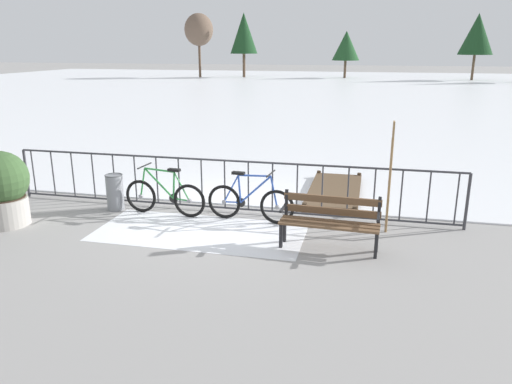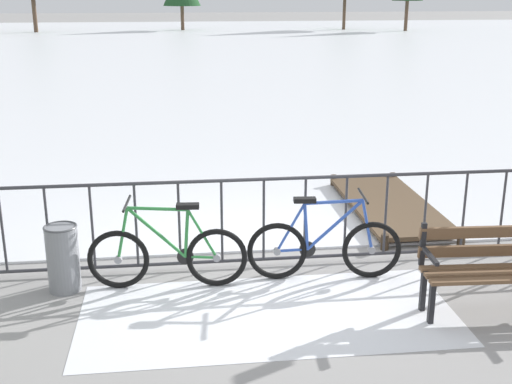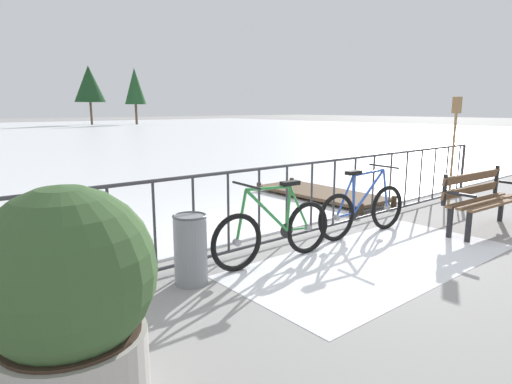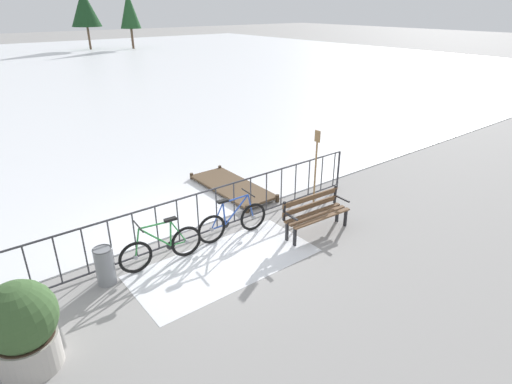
% 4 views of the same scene
% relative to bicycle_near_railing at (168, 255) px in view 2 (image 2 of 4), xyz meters
% --- Properties ---
extents(ground_plane, '(160.00, 160.00, 0.00)m').
position_rel_bicycle_near_railing_xyz_m(ground_plane, '(1.09, 0.44, -0.37)').
color(ground_plane, gray).
extents(frozen_pond, '(80.00, 56.00, 0.03)m').
position_rel_bicycle_near_railing_xyz_m(frozen_pond, '(1.09, 28.84, -0.35)').
color(frozen_pond, white).
rests_on(frozen_pond, ground).
extents(snow_patch, '(3.72, 1.72, 0.01)m').
position_rel_bicycle_near_railing_xyz_m(snow_patch, '(0.97, -0.76, -0.36)').
color(snow_patch, white).
rests_on(snow_patch, ground).
extents(railing_fence, '(9.06, 0.06, 1.07)m').
position_rel_bicycle_near_railing_xyz_m(railing_fence, '(1.09, 0.44, 0.19)').
color(railing_fence, '#38383D').
rests_on(railing_fence, ground).
extents(bicycle_near_railing, '(1.71, 0.52, 0.97)m').
position_rel_bicycle_near_railing_xyz_m(bicycle_near_railing, '(0.00, 0.00, 0.00)').
color(bicycle_near_railing, black).
rests_on(bicycle_near_railing, ground).
extents(bicycle_second, '(1.71, 0.52, 0.97)m').
position_rel_bicycle_near_railing_xyz_m(bicycle_second, '(1.71, 0.01, 0.00)').
color(bicycle_second, black).
rests_on(bicycle_second, ground).
extents(park_bench, '(1.62, 0.57, 0.89)m').
position_rel_bicycle_near_railing_xyz_m(park_bench, '(3.28, -0.93, 0.14)').
color(park_bench, brown).
rests_on(park_bench, ground).
extents(trash_bin, '(0.35, 0.35, 0.73)m').
position_rel_bicycle_near_railing_xyz_m(trash_bin, '(-1.10, 0.06, 0.00)').
color(trash_bin, gray).
rests_on(trash_bin, ground).
extents(wooden_dock, '(1.10, 2.79, 0.20)m').
position_rel_bicycle_near_railing_xyz_m(wooden_dock, '(3.14, 2.09, -0.25)').
color(wooden_dock, brown).
rests_on(wooden_dock, ground).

